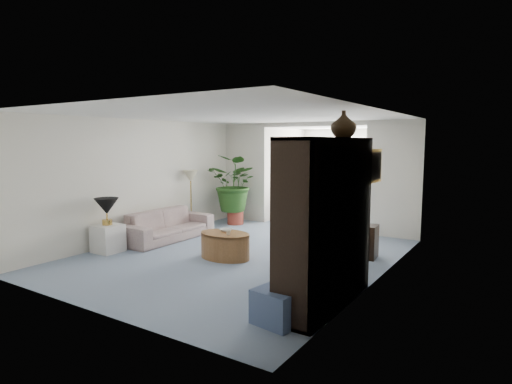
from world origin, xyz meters
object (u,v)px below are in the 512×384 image
Objects in this scene: side_table_dark at (363,241)px; cabinet_urn at (344,124)px; sunroom_chair_maroon at (304,205)px; coffee_table at (225,245)px; framed_picture at (375,166)px; wingback_chair at (319,235)px; sofa at (168,225)px; floor_lamp at (191,176)px; sunroom_table at (341,206)px; ottoman at (279,306)px; entertainment_cabinet at (326,222)px; coffee_cup at (228,233)px; coffee_bowl at (226,230)px; table_lamp at (107,206)px; sunroom_chair_blue at (358,211)px; end_table at (108,238)px; plant_pot at (235,218)px.

side_table_dark is 2.74m from cabinet_urn.
coffee_table is at bearing 9.45° from sunroom_chair_maroon.
wingback_chair is at bearing 143.39° from framed_picture.
side_table_dark is at bearing -78.02° from sofa.
cabinet_urn is at bearing -24.97° from floor_lamp.
cabinet_urn is 6.29m from sunroom_table.
ottoman is at bearing -73.91° from sunroom_table.
sunroom_chair_maroon is (-2.93, 5.31, -0.68)m from entertainment_cabinet.
sofa is 2.12m from coffee_cup.
sunroom_table is (0.21, 4.94, -0.19)m from coffee_bowl.
sofa is at bearing 149.98° from ottoman.
sunroom_chair_blue is (2.99, 5.14, -0.54)m from table_lamp.
sunroom_table is at bearing 106.09° from ottoman.
wingback_chair is at bearing -156.80° from side_table_dark.
floor_lamp is at bearing 155.03° from cabinet_urn.
coffee_bowl is 2.71m from entertainment_cabinet.
end_table is at bearing 151.44° from sunroom_chair_blue.
sofa is at bearing -17.17° from sunroom_chair_maroon.
coffee_table reaches higher than ottoman.
sofa is at bearing 163.53° from coffee_cup.
framed_picture reaches higher than floor_lamp.
table_lamp is 4.69m from side_table_dark.
framed_picture reaches higher than wingback_chair.
coffee_table is 1.35× the size of sunroom_chair_blue.
sunroom_chair_maroon is 1.06m from sunroom_table.
sunroom_table is at bearing 111.46° from cabinet_urn.
end_table is 2.36m from coffee_cup.
cabinet_urn is 0.71× the size of ottoman.
side_table_dark is 3.19m from ottoman.
entertainment_cabinet is 5.49m from plant_pot.
sunroom_table is at bearing 69.18° from end_table.
coffee_cup is at bearing 18.61° from end_table.
cabinet_urn is (0.32, -1.88, 1.97)m from side_table_dark.
sunroom_table is (-2.41, 4.91, -1.41)m from framed_picture.
side_table_dark is 4.12m from sunroom_table.
cabinet_urn is at bearing 97.53° from wingback_chair.
sofa is 3.57× the size of side_table_dark.
sunroom_chair_maroon is (-0.74, 4.39, -0.13)m from coffee_cup.
table_lamp is at bearing -175.70° from cabinet_urn.
table_lamp is at bearing 3.85° from wingback_chair.
coffee_table is 4.33m from sunroom_chair_maroon.
side_table_dark is at bearing -19.06° from plant_pot.
coffee_table is 5.04m from sunroom_table.
sunroom_table reaches higher than coffee_table.
side_table_dark is (1.87, 1.46, -0.20)m from coffee_cup.
table_lamp is 0.55× the size of sunroom_chair_maroon.
coffee_cup is 0.12× the size of sunroom_chair_maroon.
cabinet_urn is 5.95m from sunroom_chair_maroon.
cabinet_urn is at bearing 4.30° from end_table.
coffee_bowl is 4.22m from sunroom_chair_maroon.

